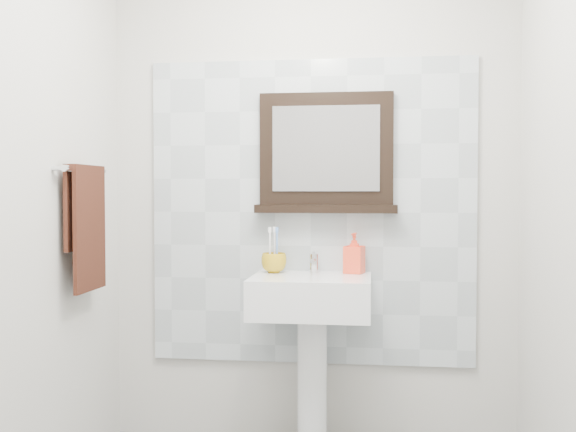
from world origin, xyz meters
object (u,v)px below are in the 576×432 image
(soap_dispenser, at_px, (354,253))
(hand_towel, at_px, (86,218))
(toothbrush_cup, at_px, (274,263))
(framed_mirror, at_px, (326,156))
(pedestal_sink, at_px, (311,315))

(soap_dispenser, relative_size, hand_towel, 0.35)
(toothbrush_cup, relative_size, framed_mirror, 0.18)
(soap_dispenser, xyz_separation_m, hand_towel, (-1.16, -0.43, 0.18))
(toothbrush_cup, distance_m, hand_towel, 0.90)
(framed_mirror, relative_size, hand_towel, 1.25)
(pedestal_sink, xyz_separation_m, soap_dispenser, (0.19, 0.13, 0.28))
(pedestal_sink, distance_m, hand_towel, 1.11)
(soap_dispenser, distance_m, framed_mirror, 0.49)
(soap_dispenser, bearing_deg, pedestal_sink, -130.27)
(pedestal_sink, xyz_separation_m, toothbrush_cup, (-0.19, 0.10, 0.23))
(soap_dispenser, bearing_deg, framed_mirror, 174.16)
(toothbrush_cup, relative_size, soap_dispenser, 0.63)
(pedestal_sink, distance_m, soap_dispenser, 0.37)
(pedestal_sink, distance_m, toothbrush_cup, 0.32)
(hand_towel, bearing_deg, soap_dispenser, 20.19)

